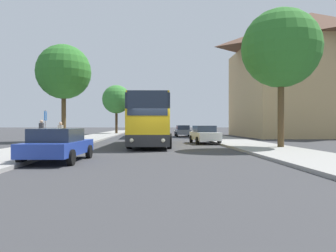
% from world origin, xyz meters
% --- Properties ---
extents(ground_plane, '(300.00, 300.00, 0.00)m').
position_xyz_m(ground_plane, '(0.00, 0.00, 0.00)').
color(ground_plane, '#38383A').
rests_on(ground_plane, ground).
extents(sidewalk_left, '(4.00, 120.00, 0.15)m').
position_xyz_m(sidewalk_left, '(-7.00, 0.00, 0.07)').
color(sidewalk_left, gray).
rests_on(sidewalk_left, ground_plane).
extents(sidewalk_right, '(4.00, 120.00, 0.15)m').
position_xyz_m(sidewalk_right, '(7.00, 0.00, 0.07)').
color(sidewalk_right, gray).
rests_on(sidewalk_right, ground_plane).
extents(building_right_background, '(17.95, 15.27, 16.06)m').
position_xyz_m(building_right_background, '(20.45, 22.12, 8.03)').
color(building_right_background, tan).
rests_on(building_right_background, ground_plane).
extents(bus_front, '(3.19, 11.89, 3.56)m').
position_xyz_m(bus_front, '(-0.19, 5.36, 1.90)').
color(bus_front, '#2D2D2D').
rests_on(bus_front, ground_plane).
extents(bus_middle, '(3.06, 12.10, 3.38)m').
position_xyz_m(bus_middle, '(-0.56, 21.25, 1.81)').
color(bus_middle, silver).
rests_on(bus_middle, ground_plane).
extents(bus_rear, '(3.09, 10.93, 3.38)m').
position_xyz_m(bus_rear, '(-0.65, 36.60, 1.80)').
color(bus_rear, gray).
rests_on(bus_rear, ground_plane).
extents(parked_car_left_curb, '(2.31, 4.51, 1.41)m').
position_xyz_m(parked_car_left_curb, '(-4.12, -5.24, 0.74)').
color(parked_car_left_curb, '#233D9E').
rests_on(parked_car_left_curb, ground_plane).
extents(parked_car_right_near, '(2.13, 4.66, 1.48)m').
position_xyz_m(parked_car_right_near, '(4.18, 7.48, 0.77)').
color(parked_car_right_near, silver).
rests_on(parked_car_right_near, ground_plane).
extents(parked_car_right_far, '(1.97, 4.22, 1.46)m').
position_xyz_m(parked_car_right_far, '(3.84, 22.73, 0.76)').
color(parked_car_right_far, slate).
rests_on(parked_car_right_far, ground_plane).
extents(bus_stop_sign, '(0.08, 0.45, 2.33)m').
position_xyz_m(bus_stop_sign, '(-6.92, 1.84, 1.60)').
color(bus_stop_sign, gray).
rests_on(bus_stop_sign, sidewalk_left).
extents(pedestrian_waiting_near, '(0.36, 0.36, 1.76)m').
position_xyz_m(pedestrian_waiting_near, '(-8.16, 4.80, 1.04)').
color(pedestrian_waiting_near, '#23232D').
rests_on(pedestrian_waiting_near, sidewalk_left).
extents(pedestrian_waiting_far, '(0.36, 0.36, 1.60)m').
position_xyz_m(pedestrian_waiting_far, '(-6.11, 2.31, 0.95)').
color(pedestrian_waiting_far, '#23232D').
rests_on(pedestrian_waiting_far, sidewalk_left).
extents(tree_left_near, '(4.54, 4.54, 7.73)m').
position_xyz_m(tree_left_near, '(-5.86, 33.49, 5.58)').
color(tree_left_near, '#47331E').
rests_on(tree_left_near, sidewalk_left).
extents(tree_left_far, '(4.90, 4.90, 8.63)m').
position_xyz_m(tree_left_far, '(-8.12, 10.66, 6.31)').
color(tree_left_far, '#513D23').
rests_on(tree_left_far, sidewalk_left).
extents(tree_right_near, '(4.99, 4.99, 8.77)m').
position_xyz_m(tree_right_near, '(8.05, 1.10, 6.41)').
color(tree_right_near, '#513D23').
rests_on(tree_right_near, sidewalk_right).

